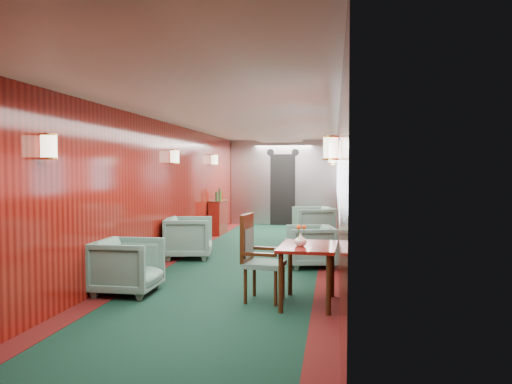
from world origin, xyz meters
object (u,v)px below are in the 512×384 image
armchair_left_near (128,266)px  credenza (218,217)px  side_chair (257,254)px  armchair_left_far (189,238)px  armchair_right_far (313,224)px  dining_table (308,255)px  armchair_right_near (310,246)px

armchair_left_near → credenza: bearing=2.0°
side_chair → armchair_left_far: size_ratio=1.28×
armchair_left_far → armchair_right_far: (2.08, 2.47, 0.01)m
armchair_left_far → armchair_right_far: size_ratio=0.97×
side_chair → credenza: (-1.87, 5.91, -0.14)m
credenza → side_chair: bearing=-72.5°
dining_table → armchair_right_near: size_ratio=1.29×
armchair_right_near → credenza: bearing=-159.4°
armchair_left_near → armchair_right_near: (2.19, 2.10, -0.01)m
armchair_right_near → side_chair: bearing=-26.0°
credenza → armchair_left_far: bearing=-85.7°
side_chair → armchair_right_near: (0.54, 2.17, -0.23)m
armchair_right_far → credenza: bearing=-124.3°
credenza → armchair_right_near: credenza is taller
credenza → dining_table: bearing=-67.5°
credenza → armchair_right_near: bearing=-57.3°
dining_table → side_chair: (-0.62, 0.09, -0.02)m
armchair_left_near → armchair_right_far: (2.11, 5.03, 0.03)m
armchair_left_near → armchair_left_far: bearing=-0.9°
side_chair → armchair_left_near: side_chair is taller
credenza → armchair_right_far: bearing=-19.4°
armchair_left_near → armchair_left_far: (0.03, 2.56, 0.02)m
side_chair → armchair_right_far: size_ratio=1.25×
dining_table → credenza: (-2.48, 6.00, -0.16)m
side_chair → armchair_left_near: 1.67m
armchair_right_far → armchair_right_near: bearing=-13.4°
dining_table → armchair_left_near: 2.29m
credenza → armchair_left_near: credenza is taller
side_chair → armchair_left_near: (-1.66, 0.06, -0.21)m
credenza → armchair_right_far: credenza is taller
armchair_right_near → armchair_right_far: armchair_right_far is taller
dining_table → armchair_right_near: (-0.08, 2.25, -0.25)m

